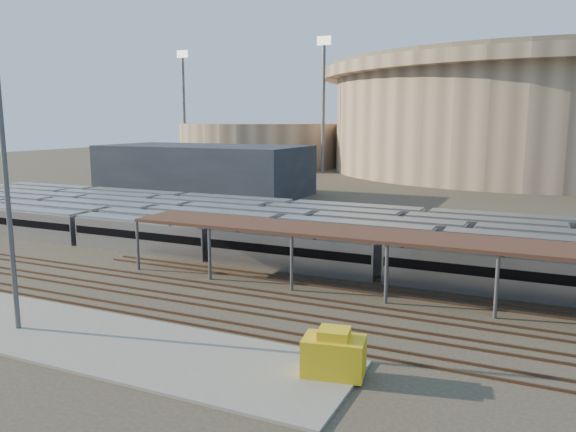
# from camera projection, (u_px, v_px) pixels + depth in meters

# --- Properties ---
(ground) EXTENTS (420.00, 420.00, 0.00)m
(ground) POSITION_uv_depth(u_px,v_px,m) (198.00, 282.00, 52.78)
(ground) COLOR #383026
(ground) RESTS_ON ground
(apron) EXTENTS (50.00, 9.00, 0.20)m
(apron) POSITION_uv_depth(u_px,v_px,m) (26.00, 325.00, 41.38)
(apron) COLOR gray
(apron) RESTS_ON ground
(subway_trains) EXTENTS (120.51, 23.90, 3.60)m
(subway_trains) POSITION_uv_depth(u_px,v_px,m) (267.00, 228.00, 69.86)
(subway_trains) COLOR #B4B3B8
(subway_trains) RESTS_ON ground
(inspection_shed) EXTENTS (60.30, 6.00, 5.30)m
(inspection_shed) POSITION_uv_depth(u_px,v_px,m) (446.00, 243.00, 46.47)
(inspection_shed) COLOR #545459
(inspection_shed) RESTS_ON ground
(empty_tracks) EXTENTS (170.00, 9.62, 0.18)m
(empty_tracks) POSITION_uv_depth(u_px,v_px,m) (165.00, 296.00, 48.28)
(empty_tracks) COLOR #4C3323
(empty_tracks) RESTS_ON ground
(stadium) EXTENTS (124.00, 124.00, 32.50)m
(stadium) POSITION_uv_depth(u_px,v_px,m) (534.00, 116.00, 165.14)
(stadium) COLOR tan
(stadium) RESTS_ON ground
(secondary_arena) EXTENTS (56.00, 56.00, 14.00)m
(secondary_arena) POSITION_uv_depth(u_px,v_px,m) (262.00, 144.00, 192.75)
(secondary_arena) COLOR tan
(secondary_arena) RESTS_ON ground
(service_building) EXTENTS (42.00, 20.00, 10.00)m
(service_building) POSITION_uv_depth(u_px,v_px,m) (204.00, 170.00, 115.61)
(service_building) COLOR #1E232D
(service_building) RESTS_ON ground
(floodlight_0) EXTENTS (4.00, 1.00, 38.40)m
(floodlight_0) POSITION_uv_depth(u_px,v_px,m) (323.00, 101.00, 160.20)
(floodlight_0) COLOR #545459
(floodlight_0) RESTS_ON ground
(floodlight_1) EXTENTS (4.00, 1.00, 38.40)m
(floodlight_1) POSITION_uv_depth(u_px,v_px,m) (184.00, 104.00, 191.79)
(floodlight_1) COLOR #545459
(floodlight_1) RESTS_ON ground
(floodlight_3) EXTENTS (4.00, 1.00, 38.40)m
(floodlight_3) POSITION_uv_depth(u_px,v_px,m) (428.00, 104.00, 196.76)
(floodlight_3) COLOR #545459
(floodlight_3) RESTS_ON ground
(yard_light_pole) EXTENTS (0.80, 0.36, 22.66)m
(yard_light_pole) POSITION_uv_depth(u_px,v_px,m) (5.00, 170.00, 38.62)
(yard_light_pole) COLOR #545459
(yard_light_pole) RESTS_ON apron
(yellow_equipment) EXTENTS (3.92, 2.83, 2.25)m
(yellow_equipment) POSITION_uv_depth(u_px,v_px,m) (334.00, 356.00, 32.94)
(yellow_equipment) COLOR gold
(yellow_equipment) RESTS_ON apron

